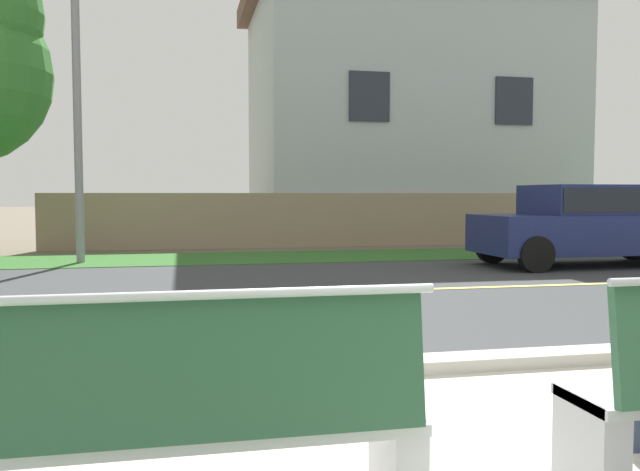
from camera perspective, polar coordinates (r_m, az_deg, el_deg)
ground_plane at (r=10.54m, az=-4.38°, el=-3.87°), size 140.00×140.00×0.00m
curb_edge at (r=5.07m, az=4.05°, el=-11.32°), size 44.00×0.30×0.11m
street_asphalt at (r=9.07m, az=-3.16°, el=-5.04°), size 52.00×8.00×0.01m
road_centre_line at (r=9.07m, az=-3.16°, el=-5.01°), size 48.00×0.14×0.01m
far_verge_grass at (r=14.30m, az=-6.36°, el=-1.90°), size 48.00×2.80×0.02m
bench_left at (r=2.71m, az=-11.96°, el=-15.79°), size 1.95×0.48×1.01m
car_navy_far at (r=13.61m, az=22.24°, el=1.15°), size 4.30×1.86×1.54m
streetlamp at (r=14.37m, az=-20.14°, el=14.33°), size 0.24×2.10×7.19m
garden_wall at (r=17.20m, az=-1.44°, el=1.34°), size 13.00×0.36×1.40m
house_across_street at (r=21.41m, az=7.24°, el=10.37°), size 9.91×6.91×7.74m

